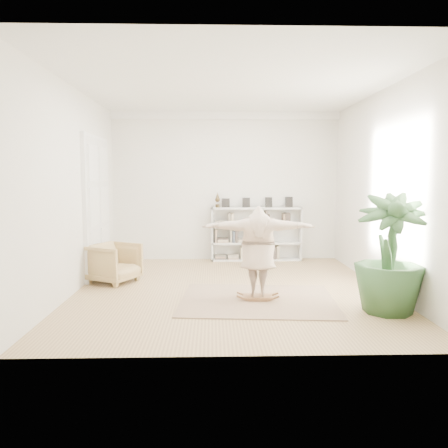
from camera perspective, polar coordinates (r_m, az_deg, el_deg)
name	(u,v)px	position (r m, az deg, el deg)	size (l,w,h in m)	color
floor	(231,289)	(8.01, 0.87, -8.51)	(6.00, 6.00, 0.00)	#92714B
room_shell	(226,115)	(10.80, 0.21, 14.01)	(6.00, 6.00, 6.00)	silver
doors	(97,208)	(9.37, -16.23, 2.05)	(0.09, 1.78, 2.92)	white
bookshelf	(256,234)	(10.71, 4.21, -1.37)	(2.20, 0.35, 1.64)	silver
armchair	(114,263)	(8.71, -14.18, -4.96)	(0.81, 0.83, 0.76)	tan
rug	(258,300)	(7.31, 4.41, -9.87)	(2.50, 2.00, 0.02)	tan
rocker_board	(258,297)	(7.29, 4.41, -9.45)	(0.50, 0.32, 0.10)	brown
person	(258,249)	(7.12, 4.47, -3.26)	(1.82, 0.50, 1.48)	beige
houseplant	(389,253)	(6.94, 20.79, -3.59)	(1.00, 1.00, 1.79)	#2C5028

